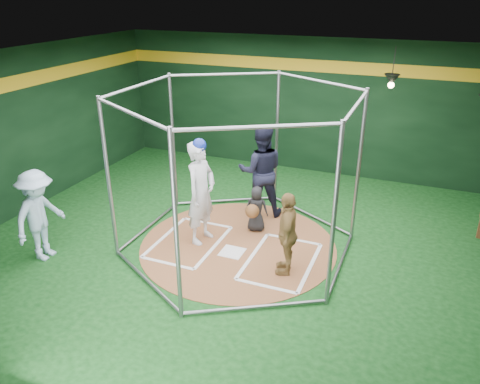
% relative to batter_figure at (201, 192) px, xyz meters
% --- Properties ---
extents(room_shell, '(10.10, 9.10, 3.53)m').
position_rel_batter_figure_xyz_m(room_shell, '(0.74, 0.07, 0.71)').
color(room_shell, '#0C3710').
rests_on(room_shell, ground).
extents(clay_disc, '(3.80, 3.80, 0.01)m').
position_rel_batter_figure_xyz_m(clay_disc, '(0.74, 0.06, -1.04)').
color(clay_disc, '#915835').
rests_on(clay_disc, ground).
extents(home_plate, '(0.43, 0.43, 0.01)m').
position_rel_batter_figure_xyz_m(home_plate, '(0.74, -0.24, -1.03)').
color(home_plate, white).
rests_on(home_plate, clay_disc).
extents(batter_box_left, '(1.17, 1.77, 0.01)m').
position_rel_batter_figure_xyz_m(batter_box_left, '(-0.21, -0.19, -1.03)').
color(batter_box_left, white).
rests_on(batter_box_left, clay_disc).
extents(batter_box_right, '(1.17, 1.77, 0.01)m').
position_rel_batter_figure_xyz_m(batter_box_right, '(1.69, -0.19, -1.03)').
color(batter_box_right, white).
rests_on(batter_box_right, clay_disc).
extents(batting_cage, '(4.05, 4.67, 3.00)m').
position_rel_batter_figure_xyz_m(batting_cage, '(0.74, 0.06, 0.45)').
color(batting_cage, gray).
rests_on(batting_cage, ground).
extents(pendant_lamp_near, '(0.34, 0.34, 0.90)m').
position_rel_batter_figure_xyz_m(pendant_lamp_near, '(2.94, 3.66, 1.69)').
color(pendant_lamp_near, black).
rests_on(pendant_lamp_near, room_shell).
extents(batter_figure, '(0.58, 0.80, 2.10)m').
position_rel_batter_figure_xyz_m(batter_figure, '(0.00, 0.00, 0.00)').
color(batter_figure, silver).
rests_on(batter_figure, clay_disc).
extents(visitor_leopard, '(0.55, 0.94, 1.51)m').
position_rel_batter_figure_xyz_m(visitor_leopard, '(1.86, -0.45, -0.28)').
color(visitor_leopard, tan).
rests_on(visitor_leopard, clay_disc).
extents(catcher_figure, '(0.52, 0.59, 0.96)m').
position_rel_batter_figure_xyz_m(catcher_figure, '(0.85, 0.75, -0.55)').
color(catcher_figure, black).
rests_on(catcher_figure, clay_disc).
extents(umpire, '(1.19, 1.07, 2.01)m').
position_rel_batter_figure_xyz_m(umpire, '(0.67, 1.53, -0.03)').
color(umpire, black).
rests_on(umpire, clay_disc).
extents(bystander_blue, '(0.66, 1.13, 1.72)m').
position_rel_batter_figure_xyz_m(bystander_blue, '(-2.43, -1.65, -0.19)').
color(bystander_blue, '#AECBE6').
rests_on(bystander_blue, ground).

